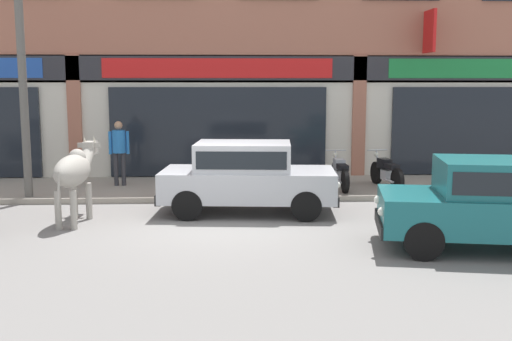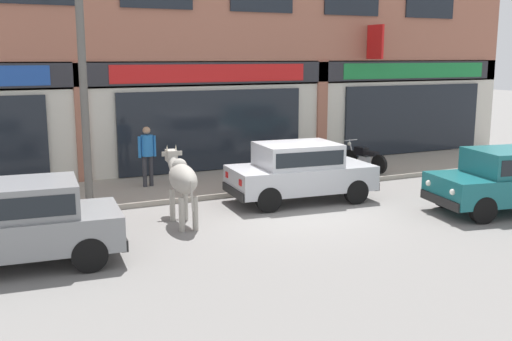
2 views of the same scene
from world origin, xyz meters
The scene contains 10 objects.
ground_plane centered at (0.00, 0.00, 0.00)m, with size 90.00×90.00×0.00m, color slate.
sidewalk centered at (0.00, 3.75, 0.06)m, with size 19.00×3.10×0.13m, color gray.
shop_building centered at (0.00, 5.56, 4.23)m, with size 23.00×1.40×8.91m.
cow centered at (-2.67, 0.40, 1.01)m, with size 0.65×2.15×1.61m.
car_0 centered at (4.46, -1.85, 0.81)m, with size 3.80×2.21×1.46m.
car_2 centered at (0.61, 1.12, 0.81)m, with size 3.71×1.90×1.46m.
motorcycle_0 centered at (2.94, 3.22, 0.52)m, with size 0.52×1.81×0.88m.
motorcycle_1 centered at (4.09, 3.24, 0.52)m, with size 0.53×1.80×0.88m.
pedestrian centered at (-2.44, 3.88, 1.11)m, with size 0.50×0.32×1.60m.
utility_pole centered at (-4.23, 2.50, 2.91)m, with size 0.18×0.18×5.55m, color #595651.
Camera 1 is at (0.20, -10.95, 2.63)m, focal length 42.00 mm.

